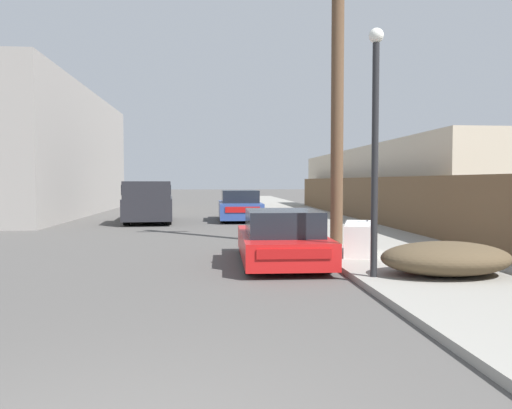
# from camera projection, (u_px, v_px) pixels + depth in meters

# --- Properties ---
(sidewalk_curb) EXTENTS (4.20, 63.00, 0.12)m
(sidewalk_curb) POSITION_uv_depth(u_px,v_px,m) (299.00, 214.00, 26.80)
(sidewalk_curb) COLOR gray
(sidewalk_curb) RESTS_ON ground
(discarded_fridge) EXTENTS (1.09, 1.70, 0.77)m
(discarded_fridge) POSITION_uv_depth(u_px,v_px,m) (359.00, 238.00, 11.60)
(discarded_fridge) COLOR white
(discarded_fridge) RESTS_ON sidewalk_curb
(parked_sports_car_red) EXTENTS (1.85, 4.08, 1.20)m
(parked_sports_car_red) POSITION_uv_depth(u_px,v_px,m) (281.00, 239.00, 11.02)
(parked_sports_car_red) COLOR red
(parked_sports_car_red) RESTS_ON ground
(car_parked_mid) EXTENTS (1.90, 4.40, 1.42)m
(car_parked_mid) POSITION_uv_depth(u_px,v_px,m) (240.00, 206.00, 23.09)
(car_parked_mid) COLOR #2D478C
(car_parked_mid) RESTS_ON ground
(pickup_truck) EXTENTS (2.45, 5.39, 1.82)m
(pickup_truck) POSITION_uv_depth(u_px,v_px,m) (149.00, 202.00, 21.91)
(pickup_truck) COLOR #232328
(pickup_truck) RESTS_ON ground
(utility_pole) EXTENTS (1.80, 0.34, 9.03)m
(utility_pole) POSITION_uv_depth(u_px,v_px,m) (338.00, 74.00, 13.46)
(utility_pole) COLOR brown
(utility_pole) RESTS_ON sidewalk_curb
(street_lamp) EXTENTS (0.26, 0.26, 4.38)m
(street_lamp) POSITION_uv_depth(u_px,v_px,m) (375.00, 133.00, 8.78)
(street_lamp) COLOR #232326
(street_lamp) RESTS_ON sidewalk_curb
(brush_pile) EXTENTS (2.38, 1.61, 0.61)m
(brush_pile) POSITION_uv_depth(u_px,v_px,m) (446.00, 258.00, 9.04)
(brush_pile) COLOR brown
(brush_pile) RESTS_ON sidewalk_curb
(wooden_fence) EXTENTS (0.08, 32.26, 1.87)m
(wooden_fence) POSITION_uv_depth(u_px,v_px,m) (381.00, 201.00, 19.51)
(wooden_fence) COLOR brown
(wooden_fence) RESTS_ON sidewalk_curb
(building_left_block) EXTENTS (7.00, 18.46, 6.70)m
(building_left_block) POSITION_uv_depth(u_px,v_px,m) (28.00, 153.00, 27.13)
(building_left_block) COLOR gray
(building_left_block) RESTS_ON ground
(building_right_house) EXTENTS (6.00, 23.14, 3.55)m
(building_right_house) POSITION_uv_depth(u_px,v_px,m) (403.00, 182.00, 27.20)
(building_right_house) COLOR beige
(building_right_house) RESTS_ON ground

